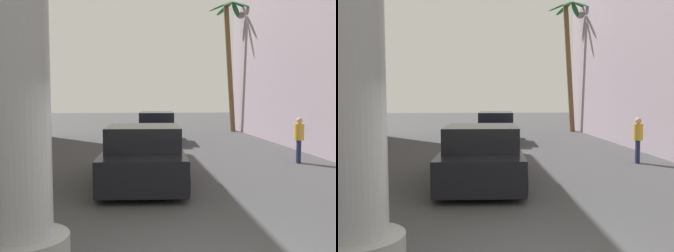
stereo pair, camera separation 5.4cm
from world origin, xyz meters
The scene contains 6 objects.
ground_plane centered at (0.00, 10.00, 0.00)m, with size 87.76×87.76×0.00m, color #424244.
car_lead centered at (-0.58, 5.75, 0.70)m, with size 2.30×5.14×1.56m.
car_far centered at (0.25, 15.15, 0.74)m, with size 2.22×4.87×1.56m.
palm_tree_far_right centered at (5.51, 20.57, 5.49)m, with size 3.31×3.07×8.70m.
pedestrian_far_left centered at (-5.26, 13.70, 0.98)m, with size 0.45×0.45×1.69m.
pedestrian_mid_right centered at (4.92, 8.25, 0.94)m, with size 0.42×0.42×1.61m.
Camera 1 is at (-0.74, -4.42, 2.29)m, focal length 40.00 mm.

